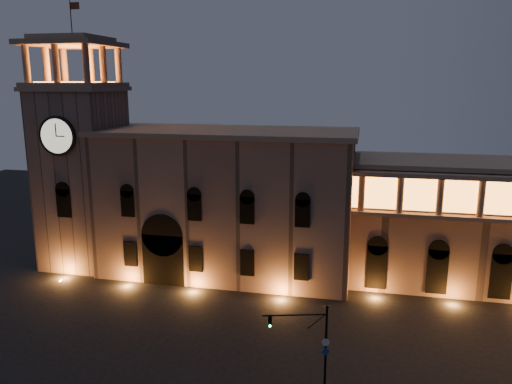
# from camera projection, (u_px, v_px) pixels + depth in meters

# --- Properties ---
(ground) EXTENTS (160.00, 160.00, 0.00)m
(ground) POSITION_uv_depth(u_px,v_px,m) (180.00, 368.00, 41.13)
(ground) COLOR black
(ground) RESTS_ON ground
(government_building) EXTENTS (30.80, 12.80, 17.60)m
(government_building) POSITION_uv_depth(u_px,v_px,m) (226.00, 202.00, 60.59)
(government_building) COLOR #7B5E50
(government_building) RESTS_ON ground
(clock_tower) EXTENTS (9.80, 9.80, 32.40)m
(clock_tower) POSITION_uv_depth(u_px,v_px,m) (82.00, 168.00, 62.69)
(clock_tower) COLOR #7B5E50
(clock_tower) RESTS_ON ground
(traffic_light) EXTENTS (4.93, 1.58, 6.96)m
(traffic_light) POSITION_uv_depth(u_px,v_px,m) (315.00, 346.00, 37.45)
(traffic_light) COLOR black
(traffic_light) RESTS_ON ground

